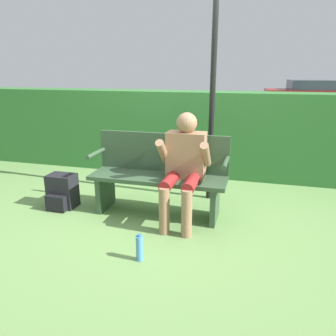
% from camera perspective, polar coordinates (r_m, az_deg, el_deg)
% --- Properties ---
extents(ground_plane, '(40.00, 40.00, 0.00)m').
position_cam_1_polar(ground_plane, '(3.92, -1.75, -7.93)').
color(ground_plane, '#668E4C').
extents(hedge_back, '(12.00, 0.57, 1.31)m').
position_cam_1_polar(hedge_back, '(5.35, 3.65, 6.18)').
color(hedge_back, '#337033').
rests_on(hedge_back, ground).
extents(park_bench, '(1.57, 0.46, 0.93)m').
position_cam_1_polar(park_bench, '(3.81, -1.52, -1.10)').
color(park_bench, '#334C33').
rests_on(park_bench, ground).
extents(person_seated, '(0.56, 0.66, 1.20)m').
position_cam_1_polar(person_seated, '(3.55, 2.79, 0.96)').
color(person_seated, '#997051').
rests_on(person_seated, ground).
extents(backpack, '(0.33, 0.32, 0.41)m').
position_cam_1_polar(backpack, '(4.23, -17.99, -4.00)').
color(backpack, black).
rests_on(backpack, ground).
extents(water_bottle, '(0.06, 0.06, 0.26)m').
position_cam_1_polar(water_bottle, '(3.00, -4.99, -13.72)').
color(water_bottle, '#4C8CCC').
rests_on(water_bottle, ground).
extents(signpost, '(0.30, 0.09, 3.00)m').
position_cam_1_polar(signpost, '(4.10, 7.91, 16.59)').
color(signpost, black).
rests_on(signpost, ground).
extents(parked_car, '(3.97, 2.14, 1.19)m').
position_cam_1_polar(parked_car, '(16.51, 23.40, 11.80)').
color(parked_car, maroon).
rests_on(parked_car, ground).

